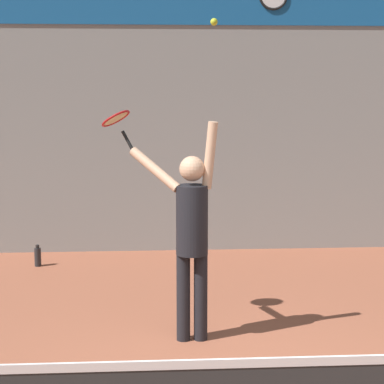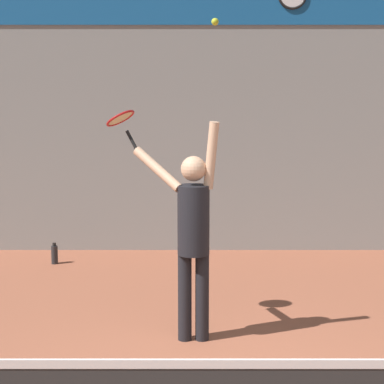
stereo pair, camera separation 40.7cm
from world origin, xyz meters
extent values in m
cube|color=gray|center=(0.00, 5.56, 2.50)|extent=(18.00, 0.10, 5.00)
cube|color=white|center=(0.00, -1.03, 0.93)|extent=(8.45, 0.02, 0.05)
cylinder|color=black|center=(-0.40, 1.80, 0.42)|extent=(0.13, 0.13, 0.84)
cylinder|color=black|center=(-0.23, 1.80, 0.42)|extent=(0.13, 0.13, 0.84)
cylinder|color=black|center=(-0.32, 1.80, 1.17)|extent=(0.30, 0.30, 0.66)
sphere|color=#D8A884|center=(-0.32, 1.80, 1.65)|extent=(0.24, 0.24, 0.24)
cylinder|color=#D8A884|center=(-0.15, 1.78, 1.78)|extent=(0.18, 0.17, 0.63)
cylinder|color=#D8A884|center=(-0.66, 1.97, 1.63)|extent=(0.51, 0.44, 0.40)
cylinder|color=black|center=(-0.91, 2.17, 1.88)|extent=(0.14, 0.09, 0.20)
torus|color=red|center=(-1.03, 2.23, 2.10)|extent=(0.38, 0.39, 0.18)
cylinder|color=beige|center=(-1.03, 2.23, 2.10)|extent=(0.32, 0.33, 0.14)
sphere|color=#CCDB2D|center=(-0.13, 1.72, 2.97)|extent=(0.06, 0.06, 0.06)
cylinder|color=#262628|center=(-2.21, 4.71, 0.12)|extent=(0.09, 0.09, 0.25)
cylinder|color=black|center=(-2.21, 4.71, 0.27)|extent=(0.05, 0.05, 0.04)
camera|label=1|loc=(-0.74, -4.55, 2.39)|focal=65.00mm
camera|label=2|loc=(-0.33, -4.57, 2.39)|focal=65.00mm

